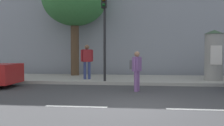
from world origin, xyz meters
TOP-DOWN VIEW (x-y plane):
  - ground_plane at (0.00, 0.00)m, footprint 80.00×80.00m
  - sidewalk_curb at (0.00, 7.00)m, footprint 36.00×4.00m
  - lane_markings at (-0.00, 0.00)m, footprint 25.80×0.16m
  - traffic_light at (-1.68, 5.24)m, footprint 0.24×0.45m
  - poster_column at (3.53, 6.26)m, footprint 0.96×0.96m
  - pedestrian_in_red_top at (-0.11, 3.20)m, footprint 0.48×0.54m
  - pedestrian_near_pole at (-2.70, 6.11)m, footprint 0.60×0.37m
  - pedestrian_tallest at (3.87, 7.72)m, footprint 0.65×0.26m

SIDE VIEW (x-z plane):
  - ground_plane at x=0.00m, z-range 0.00..0.00m
  - lane_markings at x=0.00m, z-range 0.00..0.01m
  - sidewalk_curb at x=0.00m, z-range 0.00..0.15m
  - pedestrian_in_red_top at x=-0.11m, z-range 0.14..1.71m
  - pedestrian_near_pole at x=-2.70m, z-range 0.31..2.06m
  - pedestrian_tallest at x=3.87m, z-range 0.32..2.09m
  - poster_column at x=3.53m, z-range 0.17..2.62m
  - traffic_light at x=-1.68m, z-range 0.88..5.05m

